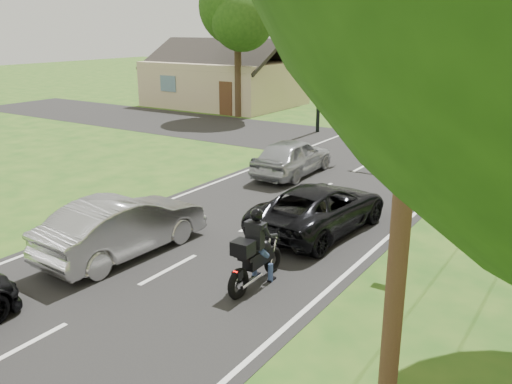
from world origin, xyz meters
TOP-DOWN VIEW (x-y plane):
  - ground at (0.00, 0.00)m, footprint 140.00×140.00m
  - road at (0.00, 10.00)m, footprint 8.00×100.00m
  - cross_road at (0.00, 16.00)m, footprint 60.00×7.00m
  - motorcycle_rider at (2.19, 0.46)m, footprint 0.61×2.15m
  - dark_suv at (1.83, 4.40)m, footprint 2.62×5.03m
  - silver_sedan at (-1.61, 0.12)m, footprint 1.83×4.69m
  - silver_suv at (-1.85, 9.26)m, footprint 1.88×4.39m
  - traffic_signal at (3.34, 14.00)m, footprint 6.38×0.44m
  - signal_pole_far at (-5.20, 18.00)m, footprint 0.20×0.20m
  - utility_pole_near at (6.20, -2.00)m, footprint 1.60×0.28m
  - sign_white at (4.70, 2.98)m, footprint 0.55×0.07m
  - sign_green at (4.90, 10.98)m, footprint 0.55×0.07m
  - tree_left_near at (-11.73, 19.78)m, footprint 5.12×4.96m
  - tree_left_far at (-13.70, 29.76)m, footprint 5.76×5.58m
  - house at (-16.00, 24.00)m, footprint 10.20×8.00m

SIDE VIEW (x-z plane):
  - ground at x=0.00m, z-range 0.00..0.00m
  - cross_road at x=0.00m, z-range 0.00..0.01m
  - road at x=0.00m, z-range 0.00..0.01m
  - dark_suv at x=1.83m, z-range 0.01..1.37m
  - motorcycle_rider at x=2.19m, z-range -0.20..1.65m
  - silver_suv at x=-1.85m, z-range 0.01..1.49m
  - silver_sedan at x=-1.61m, z-range 0.01..1.53m
  - sign_white at x=4.70m, z-range 0.54..2.66m
  - sign_green at x=4.90m, z-range 0.54..2.66m
  - house at x=-16.00m, z-range -0.65..4.19m
  - signal_pole_far at x=-5.20m, z-range 0.00..6.00m
  - traffic_signal at x=3.34m, z-range 1.14..7.14m
  - utility_pole_near at x=6.20m, z-range 0.08..10.08m
  - tree_left_near at x=-11.73m, z-range 1.92..11.14m
  - tree_left_far at x=-13.70m, z-range 2.06..12.20m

